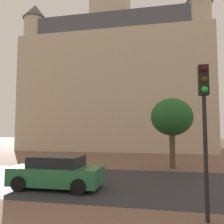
{
  "coord_description": "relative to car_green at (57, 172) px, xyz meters",
  "views": [
    {
      "loc": [
        2.91,
        -2.63,
        2.62
      ],
      "look_at": [
        0.29,
        10.54,
        3.66
      ],
      "focal_mm": 37.06,
      "sensor_mm": 36.0,
      "label": 1
    }
  ],
  "objects": [
    {
      "name": "traffic_light_pole",
      "position": [
        5.88,
        -2.81,
        2.49
      ],
      "size": [
        0.28,
        0.34,
        4.54
      ],
      "color": "black",
      "rests_on": "ground_plane"
    },
    {
      "name": "tree_curb_far",
      "position": [
        5.48,
        6.47,
        2.78
      ],
      "size": [
        2.86,
        2.86,
        4.8
      ],
      "color": "brown",
      "rests_on": "ground_plane"
    },
    {
      "name": "car_green",
      "position": [
        0.0,
        0.0,
        0.0
      ],
      "size": [
        4.05,
        2.0,
        1.43
      ],
      "color": "#287042",
      "rests_on": "ground_plane"
    },
    {
      "name": "ground_plane",
      "position": [
        1.63,
        2.66,
        -0.69
      ],
      "size": [
        120.0,
        120.0,
        0.0
      ],
      "primitive_type": "plane",
      "color": "brown"
    },
    {
      "name": "street_asphalt_strip",
      "position": [
        1.63,
        1.61,
        -0.69
      ],
      "size": [
        120.0,
        7.33,
        0.0
      ],
      "primitive_type": "cube",
      "color": "#2D2D33",
      "rests_on": "ground_plane"
    },
    {
      "name": "landmark_building",
      "position": [
        -1.27,
        22.52,
        8.9
      ],
      "size": [
        24.41,
        13.03,
        33.2
      ],
      "color": "beige",
      "rests_on": "ground_plane"
    }
  ]
}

